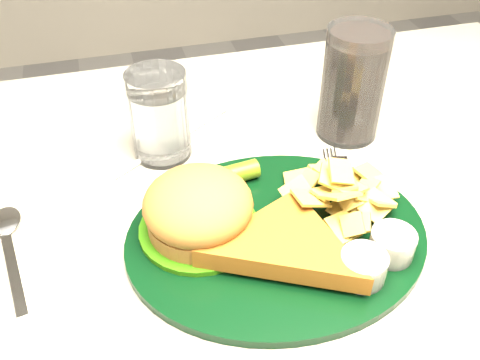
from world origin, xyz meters
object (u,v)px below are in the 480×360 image
Objects in this scene: dinner_plate at (278,214)px; water_glass at (159,115)px; cola_glass at (353,84)px; fork_napkin at (359,198)px.

water_glass is (-0.10, 0.19, 0.02)m from dinner_plate.
cola_glass is 0.16m from fork_napkin.
dinner_plate is 2.79× the size of water_glass.
fork_napkin is at bearing -36.93° from water_glass.
fork_napkin is at bearing -107.76° from cola_glass.
cola_glass reaches higher than water_glass.
dinner_plate is 0.24m from cola_glass.
cola_glass is (0.16, 0.17, 0.04)m from dinner_plate.
cola_glass is (0.26, -0.02, 0.02)m from water_glass.
dinner_plate reaches higher than fork_napkin.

